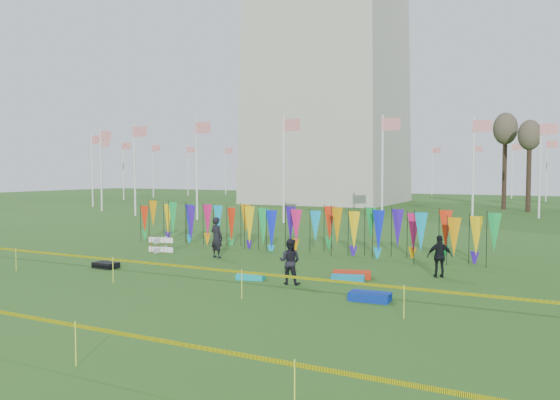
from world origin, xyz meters
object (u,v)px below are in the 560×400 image
at_px(person_right, 440,256).
at_px(kite_bag_turquoise, 251,277).
at_px(person_left, 217,237).
at_px(kite_bag_blue, 370,297).
at_px(kite_bag_red, 352,275).
at_px(kite_bag_teal, 348,279).
at_px(kite_bag_black, 106,265).
at_px(box_kite, 161,245).
at_px(person_mid, 290,261).

height_order(person_right, kite_bag_turquoise, person_right).
relative_size(person_left, kite_bag_blue, 1.52).
distance_m(kite_bag_red, kite_bag_teal, 0.69).
relative_size(kite_bag_blue, kite_bag_black, 1.20).
xyz_separation_m(box_kite, person_right, (13.05, -0.26, 0.41)).
bearing_deg(kite_bag_blue, kite_bag_red, 118.43).
distance_m(kite_bag_blue, kite_bag_black, 11.11).
distance_m(kite_bag_turquoise, kite_bag_blue, 4.92).
bearing_deg(kite_bag_red, person_right, 29.29).
height_order(box_kite, kite_bag_red, box_kite).
bearing_deg(kite_bag_turquoise, kite_bag_blue, -13.60).
bearing_deg(person_right, kite_bag_blue, 55.05).
bearing_deg(kite_bag_turquoise, kite_bag_teal, 20.68).
distance_m(person_left, kite_bag_turquoise, 5.31).
height_order(person_right, kite_bag_teal, person_right).
distance_m(box_kite, kite_bag_red, 10.40).
height_order(person_left, kite_bag_turquoise, person_left).
bearing_deg(kite_bag_teal, person_left, 161.40).
bearing_deg(kite_bag_turquoise, person_mid, -2.78).
relative_size(person_right, kite_bag_turquoise, 1.57).
xyz_separation_m(person_mid, kite_bag_blue, (3.18, -1.08, -0.66)).
distance_m(box_kite, kite_bag_black, 4.43).
relative_size(box_kite, kite_bag_turquoise, 0.74).
distance_m(person_right, kite_bag_blue, 4.81).
bearing_deg(kite_bag_blue, kite_bag_teal, 123.27).
relative_size(kite_bag_black, kite_bag_teal, 0.87).
bearing_deg(person_left, kite_bag_teal, 174.46).
distance_m(kite_bag_blue, kite_bag_red, 3.47).
bearing_deg(person_left, kite_bag_turquoise, 149.93).
bearing_deg(kite_bag_teal, box_kite, 166.31).
distance_m(person_mid, kite_bag_red, 2.58).
relative_size(person_left, kite_bag_black, 1.82).
bearing_deg(kite_bag_blue, kite_bag_black, 177.23).
xyz_separation_m(kite_bag_turquoise, kite_bag_teal, (3.22, 1.22, 0.01)).
height_order(person_mid, kite_bag_teal, person_mid).
xyz_separation_m(person_left, person_right, (9.76, -0.12, -0.14)).
relative_size(person_left, kite_bag_teal, 1.59).
distance_m(box_kite, kite_bag_teal, 10.64).
xyz_separation_m(box_kite, kite_bag_turquoise, (7.11, -3.73, -0.26)).
bearing_deg(person_right, person_mid, 18.34).
bearing_deg(person_mid, kite_bag_turquoise, -10.19).
relative_size(box_kite, kite_bag_black, 0.72).
bearing_deg(person_right, kite_bag_turquoise, 9.40).
bearing_deg(kite_bag_turquoise, kite_bag_black, -174.41).
distance_m(person_right, kite_bag_teal, 3.59).
bearing_deg(box_kite, person_mid, -23.64).
bearing_deg(person_mid, person_right, -148.13).
xyz_separation_m(person_left, kite_bag_teal, (7.05, -2.37, -0.80)).
xyz_separation_m(box_kite, kite_bag_teal, (10.33, -2.52, -0.25)).
relative_size(person_mid, kite_bag_turquoise, 1.59).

